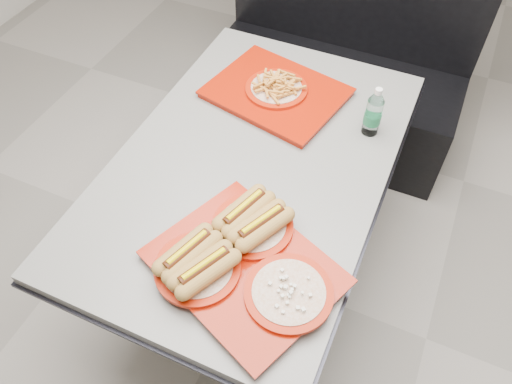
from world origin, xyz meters
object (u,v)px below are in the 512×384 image
at_px(diner_table, 253,191).
at_px(tray_near, 240,258).
at_px(tray_far, 276,90).
at_px(water_bottle, 373,114).
at_px(booth_bench, 338,67).

distance_m(diner_table, tray_near, 0.47).
bearing_deg(tray_far, water_bottle, -6.94).
relative_size(diner_table, tray_near, 2.28).
bearing_deg(diner_table, booth_bench, 90.00).
height_order(diner_table, water_bottle, water_bottle).
bearing_deg(tray_near, booth_bench, 95.43).
bearing_deg(booth_bench, water_bottle, -67.25).
xyz_separation_m(booth_bench, water_bottle, (0.33, -0.79, 0.43)).
height_order(booth_bench, tray_far, booth_bench).
height_order(tray_near, tray_far, tray_near).
relative_size(diner_table, water_bottle, 7.29).
bearing_deg(diner_table, water_bottle, 42.95).
height_order(diner_table, tray_near, tray_near).
distance_m(booth_bench, tray_far, 0.83).
distance_m(diner_table, tray_far, 0.41).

